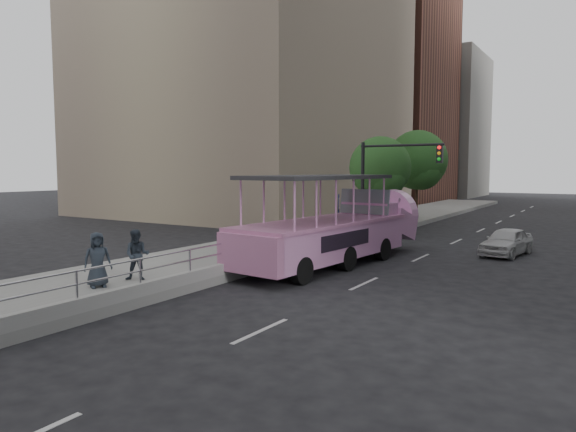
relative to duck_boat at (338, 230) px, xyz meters
The scene contains 14 objects.
ground 7.31m from the duck_boat, 77.90° to the right, with size 160.00×160.00×0.00m, color black.
sidewalk 5.31m from the duck_boat, 145.00° to the left, with size 5.50×80.00×0.30m, color gray.
kerb_wall 5.35m from the duck_boat, 107.78° to the right, with size 0.24×30.00×0.36m, color #A1A19C.
guardrail 5.29m from the duck_boat, 107.78° to the right, with size 0.07×22.00×0.71m.
duck_boat is the anchor object (origin of this frame).
car 7.98m from the duck_boat, 46.05° to the left, with size 1.46×3.62×1.23m, color silver.
pedestrian_mid 8.33m from the duck_boat, 113.36° to the right, with size 0.79×0.62×1.63m, color #28303B.
pedestrian_far 9.63m from the duck_boat, 111.50° to the right, with size 0.81×0.53×1.66m, color #28303B.
parking_sign 3.34m from the duck_boat, 116.64° to the left, with size 0.25×0.56×2.66m.
traffic_signal 5.88m from the duck_boat, 92.07° to the left, with size 4.20×0.32×5.20m.
street_tree_near 9.41m from the duck_boat, 101.40° to the left, with size 3.52×3.52×5.72m.
street_tree_far 15.27m from the duck_boat, 96.11° to the left, with size 3.97×3.97×6.45m.
midrise_brick 45.68m from the duck_boat, 111.93° to the left, with size 18.00×16.00×26.00m, color brown.
midrise_stone_b 59.42m from the duck_boat, 104.27° to the left, with size 16.00×14.00×20.00m, color slate.
Camera 1 is at (7.90, -11.69, 3.82)m, focal length 32.00 mm.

